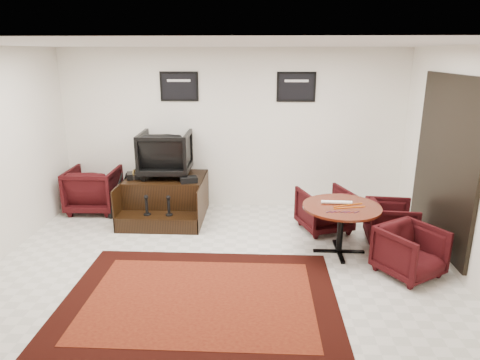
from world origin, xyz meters
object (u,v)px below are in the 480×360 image
object	(u,v)px
shine_podium	(166,199)
armchair_side	(94,187)
table_chair_window	(391,220)
table_chair_back	(324,207)
table_chair_corner	(410,249)
meeting_table	(341,212)
shine_chair	(165,151)

from	to	relation	value
shine_podium	armchair_side	bearing A→B (deg)	170.97
shine_podium	table_chair_window	distance (m)	3.65
table_chair_back	table_chair_corner	xyz separation A→B (m)	(0.87, -1.40, -0.02)
table_chair_window	table_chair_corner	xyz separation A→B (m)	(-0.04, -0.98, 0.01)
table_chair_corner	meeting_table	bearing A→B (deg)	108.60
shine_chair	armchair_side	xyz separation A→B (m)	(-1.33, 0.07, -0.68)
shine_podium	armchair_side	world-z (taller)	armchair_side
shine_podium	shine_chair	world-z (taller)	shine_chair
armchair_side	shine_chair	bearing A→B (deg)	175.89
table_chair_back	meeting_table	bearing A→B (deg)	78.41
meeting_table	shine_podium	bearing A→B (deg)	154.97
shine_chair	armchair_side	size ratio (longest dim) A/B	0.99
meeting_table	table_chair_corner	xyz separation A→B (m)	(0.77, -0.59, -0.26)
armchair_side	table_chair_back	size ratio (longest dim) A/B	1.16
table_chair_back	shine_podium	bearing A→B (deg)	-29.05
shine_chair	table_chair_back	bearing A→B (deg)	165.41
shine_chair	meeting_table	world-z (taller)	shine_chair
meeting_table	table_chair_window	xyz separation A→B (m)	(0.81, 0.38, -0.27)
table_chair_corner	shine_chair	bearing A→B (deg)	116.45
table_chair_back	shine_chair	bearing A→B (deg)	-32.00
armchair_side	table_chair_window	world-z (taller)	armchair_side
shine_podium	table_chair_corner	world-z (taller)	table_chair_corner
shine_podium	meeting_table	distance (m)	3.02
table_chair_back	table_chair_window	xyz separation A→B (m)	(0.92, -0.43, -0.03)
shine_podium	meeting_table	bearing A→B (deg)	-25.03
shine_podium	armchair_side	size ratio (longest dim) A/B	1.59
armchair_side	table_chair_corner	xyz separation A→B (m)	(4.82, -2.08, -0.08)
shine_chair	meeting_table	bearing A→B (deg)	150.94
meeting_table	table_chair_window	size ratio (longest dim) A/B	1.55
table_chair_window	table_chair_corner	distance (m)	0.98
shine_chair	table_chair_corner	size ratio (longest dim) A/B	1.22
table_chair_back	table_chair_corner	size ratio (longest dim) A/B	1.06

